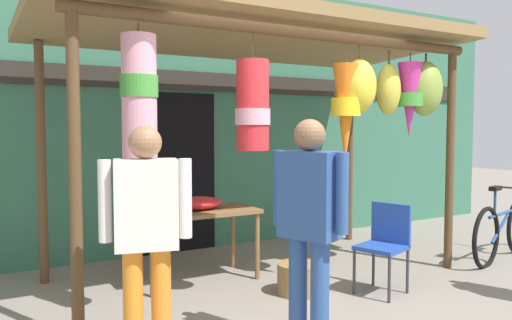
% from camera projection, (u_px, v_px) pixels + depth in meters
% --- Properties ---
extents(ground_plane, '(30.00, 30.00, 0.00)m').
position_uv_depth(ground_plane, '(321.00, 309.00, 4.42)').
color(ground_plane, gray).
extents(shop_facade, '(10.85, 0.29, 3.47)m').
position_uv_depth(shop_facade, '(195.00, 115.00, 6.63)').
color(shop_facade, '#387056').
rests_on(shop_facade, ground_plane).
extents(market_stall_canopy, '(4.49, 2.18, 2.65)m').
position_uv_depth(market_stall_canopy, '(275.00, 56.00, 5.18)').
color(market_stall_canopy, brown).
rests_on(market_stall_canopy, ground_plane).
extents(display_table, '(1.22, 0.63, 0.73)m').
position_uv_depth(display_table, '(196.00, 218.00, 5.19)').
color(display_table, brown).
rests_on(display_table, ground_plane).
extents(flower_heap_on_table, '(0.56, 0.39, 0.13)m').
position_uv_depth(flower_heap_on_table, '(197.00, 203.00, 5.22)').
color(flower_heap_on_table, red).
rests_on(flower_heap_on_table, display_table).
extents(folding_chair, '(0.50, 0.50, 0.84)m').
position_uv_depth(folding_chair, '(385.00, 240.00, 4.85)').
color(folding_chair, '#2347A8').
rests_on(folding_chair, ground_plane).
extents(wicker_basket_by_table, '(0.41, 0.41, 0.29)m').
position_uv_depth(wicker_basket_by_table, '(299.00, 278.00, 4.82)').
color(wicker_basket_by_table, olive).
rests_on(wicker_basket_by_table, ground_plane).
extents(parked_bicycle, '(1.71, 0.57, 0.92)m').
position_uv_depth(parked_bicycle, '(503.00, 230.00, 6.09)').
color(parked_bicycle, black).
rests_on(parked_bicycle, ground_plane).
extents(vendor_in_orange, '(0.58, 0.32, 1.58)m').
position_uv_depth(vendor_in_orange, '(146.00, 226.00, 3.31)').
color(vendor_in_orange, orange).
rests_on(vendor_in_orange, ground_plane).
extents(shopper_by_bananas, '(0.35, 0.56, 1.62)m').
position_uv_depth(shopper_by_bananas, '(309.00, 216.00, 3.52)').
color(shopper_by_bananas, '#2D5193').
rests_on(shopper_by_bananas, ground_plane).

